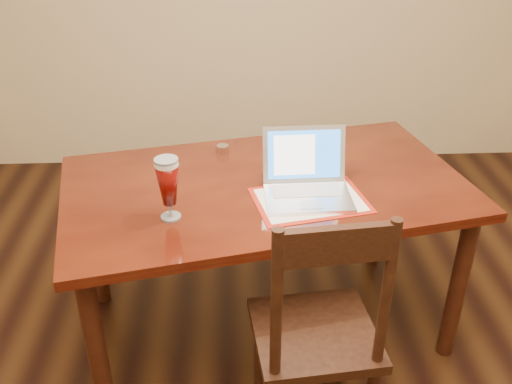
{
  "coord_description": "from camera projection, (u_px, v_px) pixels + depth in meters",
  "views": [
    {
      "loc": [
        -0.19,
        -1.66,
        2.06
      ],
      "look_at": [
        -0.08,
        0.51,
        0.82
      ],
      "focal_mm": 40.0,
      "sensor_mm": 36.0,
      "label": 1
    }
  ],
  "objects": [
    {
      "name": "dining_table",
      "position": [
        265.0,
        201.0,
        2.59
      ],
      "size": [
        1.94,
        1.34,
        1.1
      ],
      "rotation": [
        0.0,
        0.0,
        0.2
      ],
      "color": "#50190A",
      "rests_on": "ground"
    },
    {
      "name": "dining_chair",
      "position": [
        317.0,
        334.0,
        2.17
      ],
      "size": [
        0.51,
        0.49,
        1.11
      ],
      "rotation": [
        0.0,
        0.0,
        0.1
      ],
      "color": "#321A0E",
      "rests_on": "ground"
    }
  ]
}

